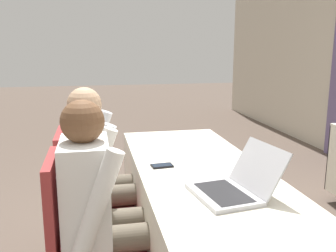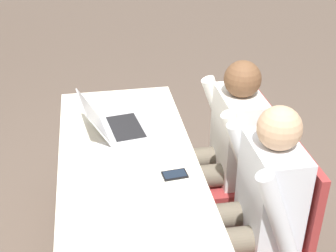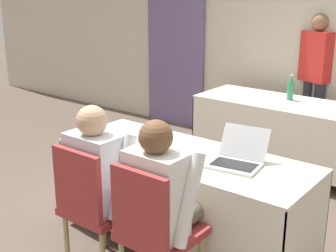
{
  "view_description": "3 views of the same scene",
  "coord_description": "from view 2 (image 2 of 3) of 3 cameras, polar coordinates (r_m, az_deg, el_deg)",
  "views": [
    {
      "loc": [
        1.95,
        -0.59,
        1.41
      ],
      "look_at": [
        0.0,
        -0.19,
        0.99
      ],
      "focal_mm": 40.0,
      "sensor_mm": 36.0,
      "label": 1
    },
    {
      "loc": [
        -1.9,
        0.14,
        2.11
      ],
      "look_at": [
        0.0,
        -0.19,
        0.99
      ],
      "focal_mm": 50.0,
      "sensor_mm": 36.0,
      "label": 2
    },
    {
      "loc": [
        1.85,
        -2.56,
        1.92
      ],
      "look_at": [
        0.0,
        -0.19,
        0.99
      ],
      "focal_mm": 50.0,
      "sensor_mm": 36.0,
      "label": 3
    }
  ],
  "objects": [
    {
      "name": "conference_table_near",
      "position": [
        2.46,
        -4.45,
        -9.11
      ],
      "size": [
        1.91,
        0.71,
        0.74
      ],
      "color": "silver",
      "rests_on": "ground_plane"
    },
    {
      "name": "laptop",
      "position": [
        2.67,
        -6.34,
        0.16
      ],
      "size": [
        0.38,
        0.41,
        0.23
      ],
      "rotation": [
        0.0,
        0.0,
        0.15
      ],
      "color": "#B7B7BC",
      "rests_on": "conference_table_near"
    },
    {
      "name": "cell_phone",
      "position": [
        2.32,
        0.83,
        -5.95
      ],
      "size": [
        0.09,
        0.13,
        0.01
      ],
      "rotation": [
        0.0,
        0.0,
        0.09
      ],
      "color": "black",
      "rests_on": "conference_table_near"
    },
    {
      "name": "paper_beside_laptop",
      "position": [
        2.51,
        -7.5,
        -3.24
      ],
      "size": [
        0.24,
        0.32,
        0.0
      ],
      "rotation": [
        0.0,
        0.0,
        -0.11
      ],
      "color": "white",
      "rests_on": "conference_table_near"
    },
    {
      "name": "chair_near_left",
      "position": [
        2.42,
        12.42,
        -11.84
      ],
      "size": [
        0.44,
        0.44,
        0.92
      ],
      "rotation": [
        0.0,
        0.0,
        3.14
      ],
      "color": "tan",
      "rests_on": "ground_plane"
    },
    {
      "name": "chair_near_right",
      "position": [
        2.8,
        8.66,
        -4.89
      ],
      "size": [
        0.44,
        0.44,
        0.92
      ],
      "rotation": [
        0.0,
        0.0,
        3.14
      ],
      "color": "tan",
      "rests_on": "ground_plane"
    },
    {
      "name": "person_checkered_shirt",
      "position": [
        2.29,
        10.4,
        -9.27
      ],
      "size": [
        0.5,
        0.52,
        1.18
      ],
      "rotation": [
        0.0,
        0.0,
        3.14
      ],
      "color": "#665B4C",
      "rests_on": "ground_plane"
    },
    {
      "name": "person_white_shirt",
      "position": [
        2.69,
        6.81,
        -2.35
      ],
      "size": [
        0.5,
        0.52,
        1.18
      ],
      "rotation": [
        0.0,
        0.0,
        3.14
      ],
      "color": "#665B4C",
      "rests_on": "ground_plane"
    }
  ]
}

